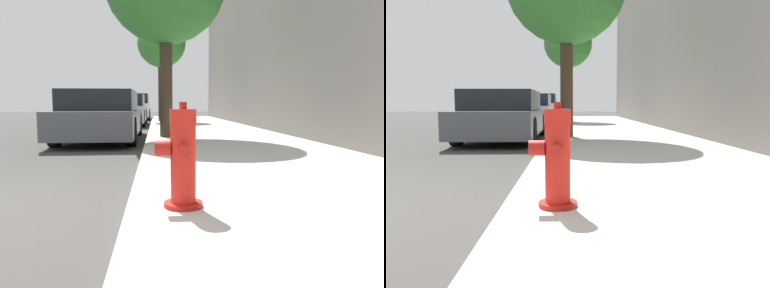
{
  "view_description": "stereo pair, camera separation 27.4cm",
  "coord_description": "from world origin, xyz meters",
  "views": [
    {
      "loc": [
        1.85,
        -2.83,
        0.89
      ],
      "look_at": [
        2.22,
        1.06,
        0.47
      ],
      "focal_mm": 35.0,
      "sensor_mm": 36.0,
      "label": 1
    },
    {
      "loc": [
        2.12,
        -2.85,
        0.89
      ],
      "look_at": [
        2.22,
        1.06,
        0.47
      ],
      "focal_mm": 35.0,
      "sensor_mm": 36.0,
      "label": 2
    }
  ],
  "objects": [
    {
      "name": "parked_car_mid",
      "position": [
        0.57,
        12.82,
        0.63
      ],
      "size": [
        1.69,
        4.39,
        1.28
      ],
      "color": "#B7B7BC",
      "rests_on": "ground_plane"
    },
    {
      "name": "sidewalk_slab",
      "position": [
        3.32,
        0.0,
        0.07
      ],
      "size": [
        3.4,
        40.0,
        0.13
      ],
      "color": "beige",
      "rests_on": "ground_plane"
    },
    {
      "name": "parked_car_near",
      "position": [
        0.54,
        6.4,
        0.59
      ],
      "size": [
        1.77,
        4.47,
        1.2
      ],
      "color": "#4C5156",
      "rests_on": "ground_plane"
    },
    {
      "name": "parked_car_far",
      "position": [
        0.59,
        18.53,
        0.7
      ],
      "size": [
        1.77,
        4.24,
        1.44
      ],
      "color": "silver",
      "rests_on": "ground_plane"
    },
    {
      "name": "street_tree_far",
      "position": [
        2.09,
        13.46,
        3.4
      ],
      "size": [
        2.06,
        2.06,
        4.36
      ],
      "color": "#423323",
      "rests_on": "sidewalk_slab"
    },
    {
      "name": "fire_hydrant",
      "position": [
        2.03,
        -0.14,
        0.49
      ],
      "size": [
        0.35,
        0.38,
        0.77
      ],
      "color": "red",
      "rests_on": "sidewalk_slab"
    }
  ]
}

